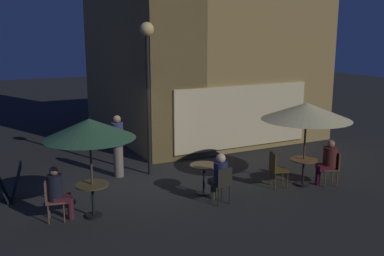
{
  "coord_description": "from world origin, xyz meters",
  "views": [
    {
      "loc": [
        -3.68,
        -11.01,
        4.07
      ],
      "look_at": [
        1.61,
        -0.56,
        1.52
      ],
      "focal_mm": 41.56,
      "sensor_mm": 36.0,
      "label": 1
    }
  ],
  "objects_px": {
    "cafe_chair_3": "(222,182)",
    "cafe_chair_0": "(51,197)",
    "cafe_table_0": "(93,193)",
    "cafe_chair_2": "(276,167)",
    "menu_sandwich_board": "(9,182)",
    "cafe_chair_1": "(333,165)",
    "cafe_table_2": "(204,173)",
    "street_lamp_near_corner": "(147,61)",
    "patron_seated_2": "(219,174)",
    "patron_seated_1": "(328,159)",
    "patio_umbrella_0": "(89,129)",
    "patron_standing_3": "(118,146)",
    "cafe_table_1": "(303,166)",
    "patron_seated_0": "(58,190)",
    "patio_umbrella_1": "(306,112)"
  },
  "relations": [
    {
      "from": "cafe_chair_3",
      "to": "cafe_chair_0",
      "type": "bearing_deg",
      "value": 74.11
    },
    {
      "from": "cafe_table_0",
      "to": "cafe_chair_2",
      "type": "xyz_separation_m",
      "value": [
        4.83,
        -0.27,
        0.0
      ]
    },
    {
      "from": "menu_sandwich_board",
      "to": "cafe_chair_2",
      "type": "xyz_separation_m",
      "value": [
        6.41,
        -2.14,
        0.09
      ]
    },
    {
      "from": "cafe_chair_1",
      "to": "cafe_table_2",
      "type": "bearing_deg",
      "value": 6.73
    },
    {
      "from": "street_lamp_near_corner",
      "to": "patron_seated_2",
      "type": "xyz_separation_m",
      "value": [
        0.71,
        -2.79,
        -2.57
      ]
    },
    {
      "from": "cafe_table_2",
      "to": "cafe_chair_3",
      "type": "height_order",
      "value": "cafe_chair_3"
    },
    {
      "from": "street_lamp_near_corner",
      "to": "patron_seated_1",
      "type": "distance_m",
      "value": 5.59
    },
    {
      "from": "cafe_chair_1",
      "to": "patron_seated_1",
      "type": "xyz_separation_m",
      "value": [
        -0.13,
        0.05,
        0.16
      ]
    },
    {
      "from": "street_lamp_near_corner",
      "to": "cafe_chair_2",
      "type": "bearing_deg",
      "value": -44.64
    },
    {
      "from": "patio_umbrella_0",
      "to": "patron_standing_3",
      "type": "xyz_separation_m",
      "value": [
        1.38,
        2.49,
        -1.11
      ]
    },
    {
      "from": "cafe_chair_2",
      "to": "cafe_table_1",
      "type": "bearing_deg",
      "value": -0.0
    },
    {
      "from": "patron_seated_1",
      "to": "patron_standing_3",
      "type": "relative_size",
      "value": 0.7
    },
    {
      "from": "cafe_chair_0",
      "to": "cafe_chair_3",
      "type": "height_order",
      "value": "cafe_chair_0"
    },
    {
      "from": "cafe_chair_2",
      "to": "patron_seated_0",
      "type": "bearing_deg",
      "value": -169.2
    },
    {
      "from": "cafe_chair_2",
      "to": "patron_seated_1",
      "type": "bearing_deg",
      "value": -3.43
    },
    {
      "from": "menu_sandwich_board",
      "to": "cafe_chair_3",
      "type": "bearing_deg",
      "value": -24.57
    },
    {
      "from": "cafe_chair_2",
      "to": "cafe_chair_3",
      "type": "xyz_separation_m",
      "value": [
        -1.87,
        -0.38,
        -0.0
      ]
    },
    {
      "from": "street_lamp_near_corner",
      "to": "menu_sandwich_board",
      "type": "xyz_separation_m",
      "value": [
        -3.83,
        -0.41,
        -2.8
      ]
    },
    {
      "from": "patron_seated_0",
      "to": "patron_seated_2",
      "type": "xyz_separation_m",
      "value": [
        3.67,
        -0.68,
        0.01
      ]
    },
    {
      "from": "menu_sandwich_board",
      "to": "cafe_chair_0",
      "type": "relative_size",
      "value": 0.98
    },
    {
      "from": "cafe_chair_1",
      "to": "patron_seated_0",
      "type": "bearing_deg",
      "value": 15.02
    },
    {
      "from": "cafe_chair_2",
      "to": "street_lamp_near_corner",
      "type": "bearing_deg",
      "value": 150.65
    },
    {
      "from": "cafe_table_0",
      "to": "cafe_chair_2",
      "type": "distance_m",
      "value": 4.84
    },
    {
      "from": "cafe_table_0",
      "to": "patron_seated_0",
      "type": "xyz_separation_m",
      "value": [
        -0.72,
        0.16,
        0.13
      ]
    },
    {
      "from": "cafe_table_2",
      "to": "patron_seated_0",
      "type": "bearing_deg",
      "value": -179.59
    },
    {
      "from": "patio_umbrella_1",
      "to": "cafe_chair_2",
      "type": "height_order",
      "value": "patio_umbrella_1"
    },
    {
      "from": "menu_sandwich_board",
      "to": "patron_standing_3",
      "type": "relative_size",
      "value": 0.52
    },
    {
      "from": "menu_sandwich_board",
      "to": "cafe_table_0",
      "type": "height_order",
      "value": "menu_sandwich_board"
    },
    {
      "from": "cafe_table_0",
      "to": "cafe_chair_2",
      "type": "relative_size",
      "value": 0.81
    },
    {
      "from": "cafe_table_1",
      "to": "cafe_chair_2",
      "type": "bearing_deg",
      "value": 164.71
    },
    {
      "from": "cafe_chair_1",
      "to": "cafe_table_1",
      "type": "bearing_deg",
      "value": 0.0
    },
    {
      "from": "cafe_table_0",
      "to": "cafe_table_1",
      "type": "xyz_separation_m",
      "value": [
        5.58,
        -0.48,
        -0.03
      ]
    },
    {
      "from": "cafe_table_0",
      "to": "street_lamp_near_corner",
      "type": "bearing_deg",
      "value": 45.38
    },
    {
      "from": "street_lamp_near_corner",
      "to": "cafe_table_2",
      "type": "relative_size",
      "value": 5.68
    },
    {
      "from": "cafe_table_1",
      "to": "patron_standing_3",
      "type": "relative_size",
      "value": 0.41
    },
    {
      "from": "cafe_chair_2",
      "to": "patio_umbrella_1",
      "type": "bearing_deg",
      "value": -0.0
    },
    {
      "from": "patron_seated_2",
      "to": "patron_standing_3",
      "type": "distance_m",
      "value": 3.39
    },
    {
      "from": "menu_sandwich_board",
      "to": "patron_seated_1",
      "type": "xyz_separation_m",
      "value": [
        7.78,
        -2.61,
        0.23
      ]
    },
    {
      "from": "patio_umbrella_0",
      "to": "patron_seated_1",
      "type": "xyz_separation_m",
      "value": [
        6.2,
        -0.74,
        -1.31
      ]
    },
    {
      "from": "cafe_table_0",
      "to": "patron_seated_1",
      "type": "distance_m",
      "value": 6.24
    },
    {
      "from": "cafe_chair_1",
      "to": "street_lamp_near_corner",
      "type": "bearing_deg",
      "value": -14.2
    },
    {
      "from": "patio_umbrella_1",
      "to": "patron_seated_0",
      "type": "bearing_deg",
      "value": 174.19
    },
    {
      "from": "street_lamp_near_corner",
      "to": "patio_umbrella_1",
      "type": "distance_m",
      "value": 4.5
    },
    {
      "from": "patron_seated_1",
      "to": "patron_standing_3",
      "type": "bearing_deg",
      "value": -11.08
    },
    {
      "from": "street_lamp_near_corner",
      "to": "patio_umbrella_1",
      "type": "bearing_deg",
      "value": -39.56
    },
    {
      "from": "street_lamp_near_corner",
      "to": "cafe_chair_1",
      "type": "relative_size",
      "value": 4.67
    },
    {
      "from": "cafe_table_0",
      "to": "patio_umbrella_0",
      "type": "height_order",
      "value": "patio_umbrella_0"
    },
    {
      "from": "street_lamp_near_corner",
      "to": "patron_standing_3",
      "type": "height_order",
      "value": "street_lamp_near_corner"
    },
    {
      "from": "cafe_chair_1",
      "to": "patron_seated_1",
      "type": "relative_size",
      "value": 0.74
    },
    {
      "from": "cafe_table_0",
      "to": "cafe_chair_3",
      "type": "distance_m",
      "value": 3.03
    }
  ]
}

